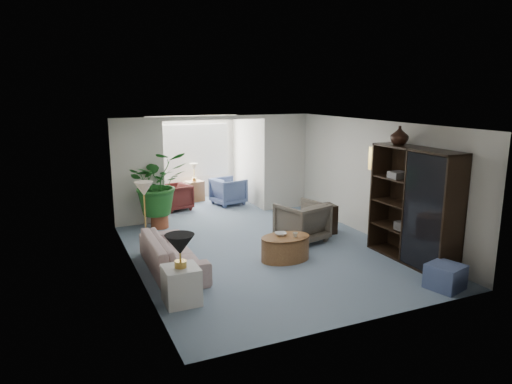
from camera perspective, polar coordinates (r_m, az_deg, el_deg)
name	(u,v)px	position (r m, az deg, el deg)	size (l,w,h in m)	color
floor	(269,253)	(9.10, 1.55, -7.53)	(6.00, 6.00, 0.00)	gray
sunroom_floor	(204,206)	(12.76, -6.39, -1.74)	(2.60, 2.60, 0.00)	gray
back_pier_left	(138,172)	(11.02, -14.25, 2.35)	(1.20, 0.12, 2.50)	silver
back_pier_right	(285,162)	(12.23, 3.58, 3.67)	(1.20, 0.12, 2.50)	silver
back_header	(216,118)	(11.35, -4.98, 9.07)	(2.60, 0.12, 0.10)	silver
window_pane	(191,151)	(13.52, -7.93, 5.06)	(2.20, 0.02, 1.50)	white
window_blinds	(192,151)	(13.50, -7.90, 5.04)	(2.20, 0.02, 1.50)	white
framed_picture	(379,160)	(9.89, 14.87, 3.84)	(0.04, 0.50, 0.40)	#C1B39A
sofa	(172,253)	(8.34, -10.24, -7.43)	(2.05, 0.80, 0.60)	beige
end_table	(181,285)	(7.08, -9.16, -11.23)	(0.51, 0.51, 0.56)	silver
table_lamp	(180,245)	(6.86, -9.34, -6.39)	(0.44, 0.44, 0.30)	black
floor_lamp	(144,189)	(9.15, -13.63, 0.37)	(0.36, 0.36, 0.28)	beige
coffee_table	(285,248)	(8.72, 3.62, -6.89)	(0.95, 0.95, 0.45)	olive
coffee_bowl	(281,234)	(8.70, 3.05, -5.18)	(0.22, 0.22, 0.05)	silver
coffee_cup	(295,235)	(8.62, 4.84, -5.26)	(0.09, 0.09, 0.09)	beige
wingback_chair	(302,222)	(9.75, 5.66, -3.67)	(0.88, 0.91, 0.83)	#675C51
side_table_dark	(323,219)	(10.37, 8.20, -3.29)	(0.53, 0.43, 0.64)	black
entertainment_cabinet	(414,206)	(8.88, 18.81, -1.60)	(0.51, 1.90, 2.11)	black
cabinet_urn	(399,135)	(9.05, 17.21, 6.67)	(0.33, 0.33, 0.35)	black
ottoman	(445,277)	(8.09, 22.23, -9.59)	(0.50, 0.50, 0.40)	slate
plant_pot	(160,221)	(10.92, -11.74, -3.49)	(0.40, 0.40, 0.32)	#9A492C
house_plant	(158,183)	(10.71, -11.95, 1.10)	(1.32, 1.14, 1.46)	#216021
sunroom_chair_blue	(228,191)	(12.84, -3.41, 0.11)	(0.79, 0.82, 0.74)	slate
sunroom_chair_maroon	(175,197)	(12.42, -9.90, -0.63)	(0.73, 0.75, 0.68)	#521C1C
sunroom_table	(195,191)	(13.32, -7.56, 0.11)	(0.47, 0.37, 0.58)	olive
shelf_clutter	(416,205)	(8.76, 19.07, -1.57)	(0.30, 1.15, 1.06)	#3F3D3A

